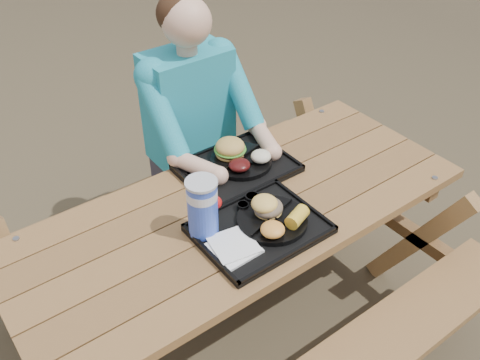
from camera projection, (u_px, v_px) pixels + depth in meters
ground at (240, 328)px, 2.51m from camera, size 60.00×60.00×0.00m
picnic_table at (240, 273)px, 2.28m from camera, size 1.80×1.49×0.75m
tray_near at (259, 229)px, 1.94m from camera, size 0.45×0.35×0.02m
tray_far at (237, 168)px, 2.23m from camera, size 0.45×0.35×0.02m
plate_near at (272, 220)px, 1.95m from camera, size 0.26×0.26×0.02m
plate_far at (241, 161)px, 2.24m from camera, size 0.26×0.26×0.02m
napkin_stack at (233, 248)px, 1.84m from camera, size 0.16×0.16×0.02m
soda_cup at (203, 208)px, 1.85m from camera, size 0.11×0.11×0.22m
condiment_bbq at (243, 207)px, 2.00m from camera, size 0.05×0.05×0.03m
condiment_mustard at (252, 199)px, 2.03m from camera, size 0.05×0.05×0.03m
sandwich at (269, 201)px, 1.93m from camera, size 0.10×0.10×0.11m
mac_cheese at (273, 229)px, 1.86m from camera, size 0.09×0.09×0.04m
corn_cob at (297, 217)px, 1.91m from camera, size 0.12×0.12×0.05m
cutlery_far at (199, 180)px, 2.15m from camera, size 0.04×0.15×0.01m
burger at (230, 143)px, 2.23m from camera, size 0.13×0.13×0.11m
baked_beans at (239, 165)px, 2.17m from camera, size 0.09×0.09×0.04m
potato_salad at (261, 156)px, 2.21m from camera, size 0.08×0.08×0.05m
diner at (193, 149)px, 2.56m from camera, size 0.48×0.84×1.28m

